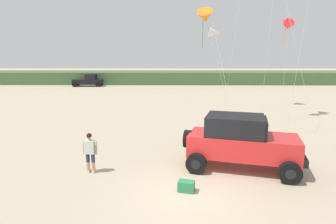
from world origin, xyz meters
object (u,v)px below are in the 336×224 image
distant_pickup (89,80)px  person_watching (90,151)px  kite_green_box (205,17)px  cooler_box (186,186)px  kite_yellow_diamond (215,33)px  jeep (241,141)px  kite_purple_stunt (288,26)px

distant_pickup → person_watching: bearing=-73.8°
person_watching → kite_green_box: size_ratio=0.21×
distant_pickup → cooler_box: bearing=-69.1°
kite_yellow_diamond → kite_green_box: bearing=151.8°
jeep → distant_pickup: (-16.20, 34.07, -0.26)m
person_watching → kite_yellow_diamond: kite_yellow_diamond is taller
cooler_box → kite_green_box: (1.80, 11.40, 7.17)m
cooler_box → distant_pickup: (-13.83, 36.19, 0.75)m
kite_green_box → kite_yellow_diamond: (0.64, -0.34, -1.09)m
distant_pickup → kite_purple_stunt: size_ratio=0.63×
jeep → person_watching: size_ratio=3.01×
jeep → kite_purple_stunt: (5.54, 10.11, 5.63)m
person_watching → kite_green_box: bearing=60.3°
kite_purple_stunt → cooler_box: bearing=-122.9°
distant_pickup → kite_yellow_diamond: size_ratio=0.70×
person_watching → cooler_box: person_watching is taller
cooler_box → kite_purple_stunt: (7.91, 12.23, 6.64)m
person_watching → kite_green_box: (5.59, 9.81, 6.43)m
person_watching → kite_yellow_diamond: size_ratio=0.25×
kite_green_box → kite_purple_stunt: 6.18m
jeep → cooler_box: jeep is taller
distant_pickup → kite_green_box: kite_green_box is taller
cooler_box → kite_purple_stunt: bearing=72.1°
jeep → kite_yellow_diamond: bearing=89.5°
cooler_box → kite_green_box: bearing=96.0°
cooler_box → kite_yellow_diamond: bearing=92.5°
person_watching → kite_yellow_diamond: 12.53m
kite_green_box → kite_yellow_diamond: kite_green_box is taller
kite_purple_stunt → jeep: bearing=-118.7°
distant_pickup → jeep: bearing=-64.6°
kite_green_box → kite_purple_stunt: bearing=7.7°
cooler_box → kite_yellow_diamond: 12.86m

